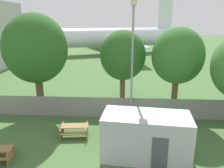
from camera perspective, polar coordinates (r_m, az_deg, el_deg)
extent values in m
cylinder|color=gray|center=(20.24, -24.42, -5.09)|extent=(0.07, 0.07, 1.72)
cylinder|color=gray|center=(19.20, -17.64, -5.49)|extent=(0.07, 0.07, 1.72)
cylinder|color=gray|center=(18.45, -10.20, -5.85)|extent=(0.07, 0.07, 1.72)
cylinder|color=gray|center=(18.04, -2.27, -6.12)|extent=(0.07, 0.07, 1.72)
cylinder|color=gray|center=(17.98, 5.88, -6.27)|extent=(0.07, 0.07, 1.72)
cylinder|color=gray|center=(18.28, 13.93, -6.30)|extent=(0.07, 0.07, 1.72)
cylinder|color=gray|center=(18.92, 21.57, -6.21)|extent=(0.07, 0.07, 1.72)
cube|color=gray|center=(18.04, -2.27, -6.12)|extent=(56.00, 0.01, 1.72)
cylinder|color=white|center=(53.27, -1.45, 12.07)|extent=(32.55, 15.70, 4.39)
cone|color=white|center=(51.49, -22.36, 10.74)|extent=(5.65, 5.65, 4.39)
cone|color=white|center=(61.35, 16.57, 11.97)|extent=(6.53, 5.63, 3.96)
cube|color=white|center=(44.72, 4.04, 10.39)|extent=(7.74, 15.55, 0.30)
cylinder|color=#939399|center=(47.06, 3.48, 9.29)|extent=(4.40, 3.24, 1.98)
cube|color=white|center=(63.03, -2.40, 12.10)|extent=(11.18, 15.30, 0.30)
cylinder|color=#939399|center=(61.08, -1.47, 10.91)|extent=(4.40, 3.24, 1.98)
cube|color=white|center=(59.23, 13.76, 17.37)|extent=(3.79, 1.61, 6.59)
cube|color=white|center=(59.19, 13.24, 12.50)|extent=(6.68, 10.29, 0.20)
cylinder|color=#2D2D33|center=(51.74, -13.10, 8.16)|extent=(0.24, 0.24, 1.66)
cylinder|color=#2D2D33|center=(51.82, -13.06, 7.56)|extent=(0.63, 0.48, 0.56)
cylinder|color=#2D2D33|center=(51.55, 1.16, 8.55)|extent=(0.24, 0.24, 1.66)
cylinder|color=#2D2D33|center=(51.63, 1.16, 7.94)|extent=(0.63, 0.48, 0.56)
cylinder|color=#2D2D33|center=(56.54, -0.53, 9.23)|extent=(0.24, 0.24, 1.66)
cylinder|color=#2D2D33|center=(56.61, -0.53, 8.68)|extent=(0.63, 0.48, 0.56)
cube|color=silver|center=(13.03, 8.81, -13.34)|extent=(5.15, 2.78, 2.65)
cube|color=#4C515B|center=(12.24, 12.32, -17.46)|extent=(0.84, 0.11, 1.90)
cube|color=olive|center=(15.55, -9.85, -10.68)|extent=(1.99, 0.98, 0.04)
cube|color=olive|center=(16.18, -9.58, -10.73)|extent=(1.94, 0.50, 0.04)
cube|color=olive|center=(15.20, -10.02, -12.64)|extent=(1.94, 0.50, 0.04)
cube|color=olive|center=(15.64, -6.59, -11.89)|extent=(0.22, 1.40, 0.74)
cube|color=olive|center=(15.84, -12.93, -11.84)|extent=(0.22, 1.40, 0.74)
cube|color=olive|center=(15.03, -27.19, -14.69)|extent=(1.79, 0.59, 0.04)
cube|color=olive|center=(14.36, -24.88, -16.21)|extent=(0.31, 1.39, 0.74)
cylinder|color=brown|center=(19.60, -18.27, -2.50)|extent=(0.61, 0.61, 3.40)
ellipsoid|color=#2D6023|center=(18.78, -19.31, 8.75)|extent=(5.09, 5.09, 5.60)
cylinder|color=brown|center=(20.30, 2.73, -1.58)|extent=(0.49, 0.49, 3.03)
ellipsoid|color=#2D6023|center=(19.56, 2.86, 7.47)|extent=(4.05, 4.05, 4.45)
cylinder|color=brown|center=(19.38, 15.98, -2.82)|extent=(0.50, 0.50, 3.20)
ellipsoid|color=#38702D|center=(18.59, 16.79, 7.10)|extent=(4.20, 4.20, 4.62)
cylinder|color=#99999E|center=(16.39, 5.25, 4.37)|extent=(0.16, 0.16, 8.73)
cube|color=beige|center=(16.09, 5.70, 20.42)|extent=(0.44, 0.44, 0.36)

